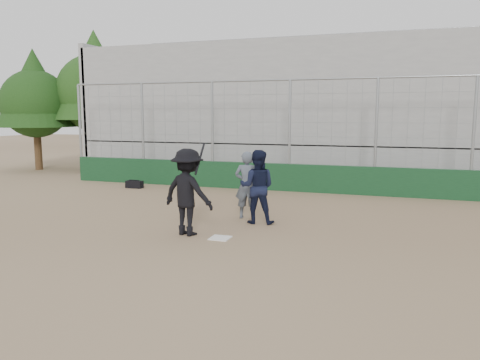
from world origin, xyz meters
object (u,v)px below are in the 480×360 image
(batter_at_plate, at_px, (188,192))
(catcher_crouched, at_px, (257,199))
(umpire, at_px, (247,188))
(equipment_bag, at_px, (134,184))

(batter_at_plate, bearing_deg, catcher_crouched, 52.93)
(catcher_crouched, height_order, umpire, umpire)
(catcher_crouched, distance_m, equipment_bag, 7.36)
(catcher_crouched, relative_size, equipment_bag, 1.94)
(batter_at_plate, xyz_separation_m, umpire, (0.77, 2.06, -0.19))
(catcher_crouched, bearing_deg, umpire, 132.24)
(catcher_crouched, xyz_separation_m, equipment_bag, (-6.09, 4.10, -0.49))
(batter_at_plate, relative_size, equipment_bag, 3.27)
(umpire, bearing_deg, catcher_crouched, 128.31)
(umpire, bearing_deg, equipment_bag, -36.62)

